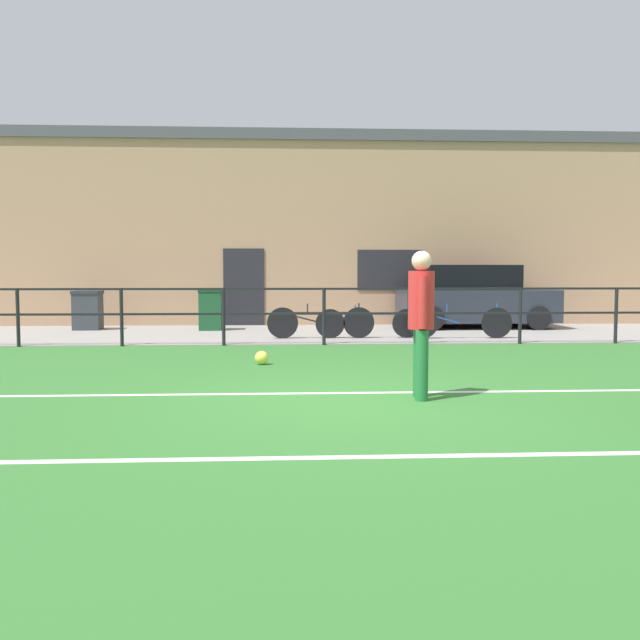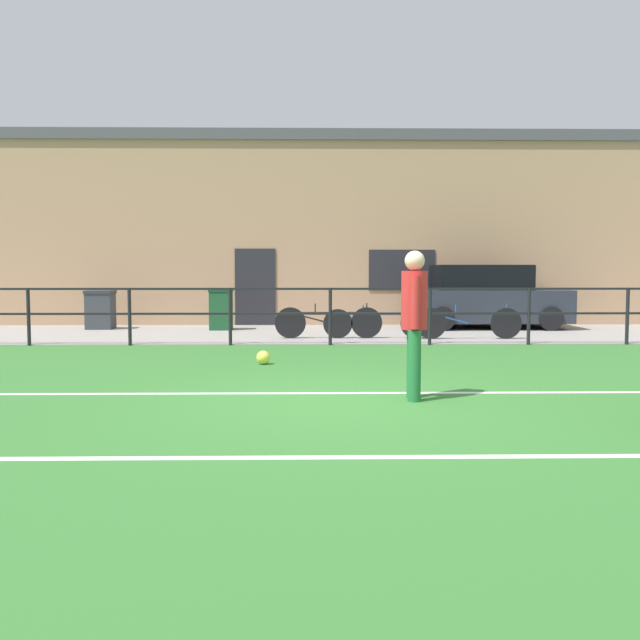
% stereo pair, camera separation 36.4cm
% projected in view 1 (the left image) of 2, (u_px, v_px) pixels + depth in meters
% --- Properties ---
extents(ground, '(60.00, 44.00, 0.04)m').
position_uv_depth(ground, '(355.00, 403.00, 7.68)').
color(ground, '#33702D').
extents(field_line_touchline, '(36.00, 0.11, 0.00)m').
position_uv_depth(field_line_touchline, '(351.00, 393.00, 8.22)').
color(field_line_touchline, white).
rests_on(field_line_touchline, ground).
extents(field_line_hash, '(36.00, 0.11, 0.00)m').
position_uv_depth(field_line_hash, '(386.00, 457.00, 5.38)').
color(field_line_hash, white).
rests_on(field_line_hash, ground).
extents(pavement_strip, '(48.00, 5.00, 0.02)m').
position_uv_depth(pavement_strip, '(318.00, 333.00, 16.15)').
color(pavement_strip, gray).
rests_on(pavement_strip, ground).
extents(perimeter_fence, '(36.07, 0.07, 1.15)m').
position_uv_depth(perimeter_fence, '(324.00, 308.00, 13.61)').
color(perimeter_fence, black).
rests_on(perimeter_fence, ground).
extents(clubhouse_facade, '(28.00, 2.56, 5.31)m').
position_uv_depth(clubhouse_facade, '(311.00, 230.00, 19.65)').
color(clubhouse_facade, tan).
rests_on(clubhouse_facade, ground).
extents(player_striker, '(0.30, 0.47, 1.70)m').
position_uv_depth(player_striker, '(421.00, 315.00, 7.79)').
color(player_striker, '#237038').
rests_on(player_striker, ground).
extents(soccer_ball_match, '(0.22, 0.22, 0.22)m').
position_uv_depth(soccer_ball_match, '(262.00, 358.00, 10.75)').
color(soccer_ball_match, '#E5E04C').
rests_on(soccer_ball_match, ground).
extents(parked_car_red, '(3.94, 1.91, 1.62)m').
position_uv_depth(parked_car_red, '(474.00, 298.00, 17.73)').
color(parked_car_red, '#282D38').
rests_on(parked_car_red, pavement_strip).
extents(bicycle_parked_0, '(2.33, 0.04, 0.74)m').
position_uv_depth(bicycle_parked_0, '(368.00, 323.00, 14.89)').
color(bicycle_parked_0, black).
rests_on(bicycle_parked_0, pavement_strip).
extents(bicycle_parked_1, '(2.30, 0.04, 0.76)m').
position_uv_depth(bicycle_parked_1, '(460.00, 322.00, 14.79)').
color(bicycle_parked_1, black).
rests_on(bicycle_parked_1, pavement_strip).
extents(bicycle_parked_2, '(2.34, 0.04, 0.77)m').
position_uv_depth(bicycle_parked_2, '(321.00, 322.00, 14.83)').
color(bicycle_parked_2, black).
rests_on(bicycle_parked_2, pavement_strip).
extents(trash_bin_0, '(0.58, 0.49, 1.04)m').
position_uv_depth(trash_bin_0, '(211.00, 309.00, 16.90)').
color(trash_bin_0, '#194C28').
rests_on(trash_bin_0, pavement_strip).
extents(trash_bin_1, '(0.68, 0.58, 0.98)m').
position_uv_depth(trash_bin_1, '(88.00, 310.00, 17.04)').
color(trash_bin_1, '#33383D').
rests_on(trash_bin_1, pavement_strip).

